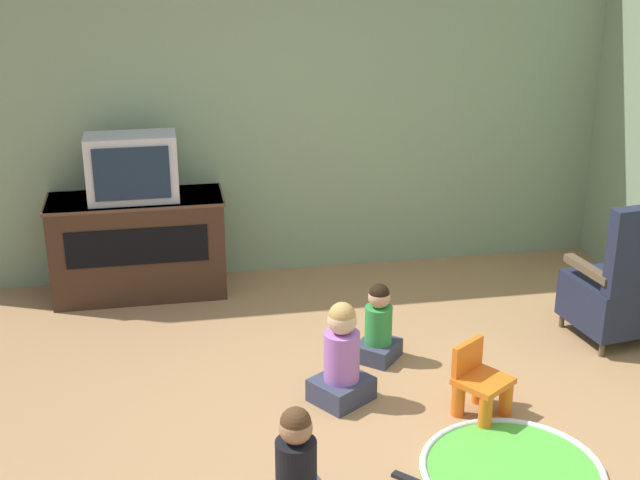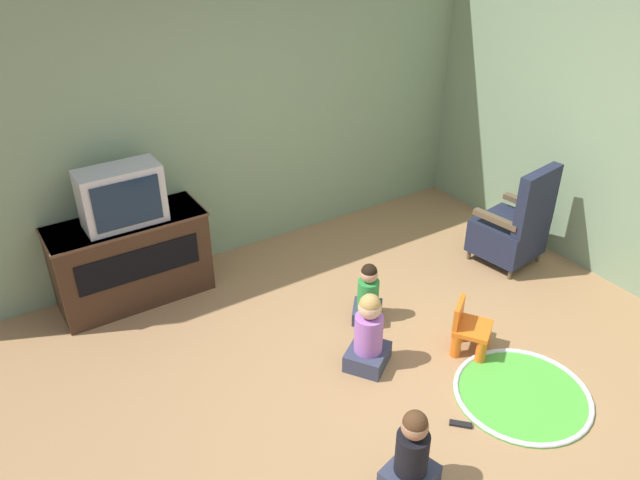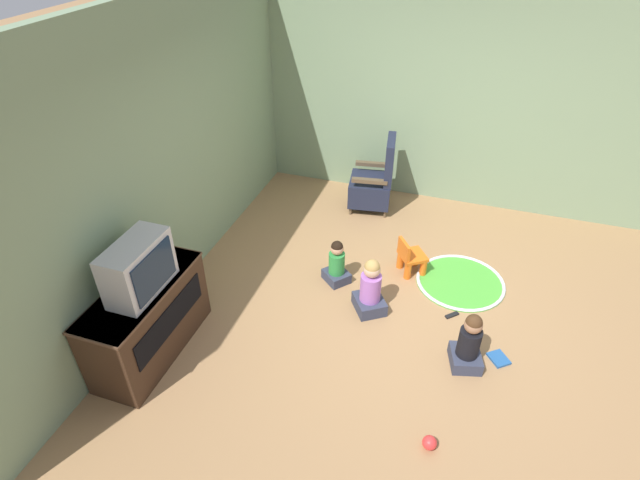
{
  "view_description": "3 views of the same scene",
  "coord_description": "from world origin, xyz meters",
  "px_view_note": "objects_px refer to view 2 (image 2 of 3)",
  "views": [
    {
      "loc": [
        -1.03,
        -4.15,
        2.77
      ],
      "look_at": [
        -0.15,
        0.67,
        0.9
      ],
      "focal_mm": 50.0,
      "sensor_mm": 36.0,
      "label": 1
    },
    {
      "loc": [
        -2.31,
        -2.47,
        3.18
      ],
      "look_at": [
        -0.15,
        0.89,
        0.84
      ],
      "focal_mm": 35.0,
      "sensor_mm": 36.0,
      "label": 2
    },
    {
      "loc": [
        -3.84,
        -0.37,
        3.58
      ],
      "look_at": [
        -0.25,
        0.82,
        0.89
      ],
      "focal_mm": 28.0,
      "sensor_mm": 36.0,
      "label": 3
    }
  ],
  "objects_px": {
    "television": "(122,196)",
    "child_watching_center": "(412,455)",
    "remote_control": "(461,424)",
    "black_armchair": "(514,228)",
    "yellow_kid_chair": "(470,331)",
    "tv_cabinet": "(131,259)",
    "child_watching_right": "(368,335)",
    "child_watching_left": "(368,296)"
  },
  "relations": [
    {
      "from": "child_watching_left",
      "to": "child_watching_center",
      "type": "relative_size",
      "value": 0.88
    },
    {
      "from": "yellow_kid_chair",
      "to": "child_watching_right",
      "type": "xyz_separation_m",
      "value": [
        -0.75,
        0.29,
        0.09
      ]
    },
    {
      "from": "child_watching_center",
      "to": "yellow_kid_chair",
      "type": "bearing_deg",
      "value": 16.14
    },
    {
      "from": "remote_control",
      "to": "tv_cabinet",
      "type": "bearing_deg",
      "value": -17.3
    },
    {
      "from": "television",
      "to": "child_watching_center",
      "type": "distance_m",
      "value": 2.93
    },
    {
      "from": "television",
      "to": "child_watching_left",
      "type": "xyz_separation_m",
      "value": [
        1.5,
        -1.28,
        -0.77
      ]
    },
    {
      "from": "tv_cabinet",
      "to": "remote_control",
      "type": "bearing_deg",
      "value": -62.93
    },
    {
      "from": "tv_cabinet",
      "to": "child_watching_center",
      "type": "distance_m",
      "value": 2.88
    },
    {
      "from": "black_armchair",
      "to": "remote_control",
      "type": "relative_size",
      "value": 7.27
    },
    {
      "from": "child_watching_center",
      "to": "remote_control",
      "type": "xyz_separation_m",
      "value": [
        0.59,
        0.17,
        -0.25
      ]
    },
    {
      "from": "yellow_kid_chair",
      "to": "tv_cabinet",
      "type": "bearing_deg",
      "value": 98.16
    },
    {
      "from": "tv_cabinet",
      "to": "black_armchair",
      "type": "distance_m",
      "value": 3.42
    },
    {
      "from": "television",
      "to": "child_watching_right",
      "type": "xyz_separation_m",
      "value": [
        1.17,
        -1.73,
        -0.72
      ]
    },
    {
      "from": "yellow_kid_chair",
      "to": "child_watching_left",
      "type": "xyz_separation_m",
      "value": [
        -0.41,
        0.74,
        0.05
      ]
    },
    {
      "from": "television",
      "to": "child_watching_right",
      "type": "relative_size",
      "value": 1.01
    },
    {
      "from": "yellow_kid_chair",
      "to": "remote_control",
      "type": "distance_m",
      "value": 0.81
    },
    {
      "from": "child_watching_right",
      "to": "remote_control",
      "type": "bearing_deg",
      "value": -112.66
    },
    {
      "from": "tv_cabinet",
      "to": "child_watching_left",
      "type": "height_order",
      "value": "tv_cabinet"
    },
    {
      "from": "television",
      "to": "child_watching_left",
      "type": "height_order",
      "value": "television"
    },
    {
      "from": "child_watching_left",
      "to": "television",
      "type": "bearing_deg",
      "value": 90.11
    },
    {
      "from": "tv_cabinet",
      "to": "child_watching_right",
      "type": "relative_size",
      "value": 2.02
    },
    {
      "from": "remote_control",
      "to": "television",
      "type": "bearing_deg",
      "value": -16.84
    },
    {
      "from": "television",
      "to": "child_watching_center",
      "type": "relative_size",
      "value": 1.08
    },
    {
      "from": "yellow_kid_chair",
      "to": "remote_control",
      "type": "relative_size",
      "value": 3.08
    },
    {
      "from": "tv_cabinet",
      "to": "child_watching_center",
      "type": "bearing_deg",
      "value": -75.07
    },
    {
      "from": "tv_cabinet",
      "to": "child_watching_center",
      "type": "xyz_separation_m",
      "value": [
        0.74,
        -2.78,
        -0.13
      ]
    },
    {
      "from": "child_watching_left",
      "to": "child_watching_right",
      "type": "distance_m",
      "value": 0.57
    },
    {
      "from": "remote_control",
      "to": "black_armchair",
      "type": "bearing_deg",
      "value": -99.54
    },
    {
      "from": "child_watching_left",
      "to": "remote_control",
      "type": "distance_m",
      "value": 1.31
    },
    {
      "from": "child_watching_left",
      "to": "remote_control",
      "type": "relative_size",
      "value": 3.8
    },
    {
      "from": "child_watching_center",
      "to": "tv_cabinet",
      "type": "bearing_deg",
      "value": 89.76
    },
    {
      "from": "yellow_kid_chair",
      "to": "child_watching_center",
      "type": "bearing_deg",
      "value": 176.63
    },
    {
      "from": "television",
      "to": "child_watching_right",
      "type": "height_order",
      "value": "television"
    },
    {
      "from": "child_watching_left",
      "to": "remote_control",
      "type": "height_order",
      "value": "child_watching_left"
    },
    {
      "from": "television",
      "to": "child_watching_right",
      "type": "distance_m",
      "value": 2.21
    },
    {
      "from": "tv_cabinet",
      "to": "remote_control",
      "type": "height_order",
      "value": "tv_cabinet"
    },
    {
      "from": "black_armchair",
      "to": "child_watching_center",
      "type": "distance_m",
      "value": 2.8
    },
    {
      "from": "television",
      "to": "yellow_kid_chair",
      "type": "relative_size",
      "value": 1.5
    },
    {
      "from": "black_armchair",
      "to": "child_watching_left",
      "type": "distance_m",
      "value": 1.65
    },
    {
      "from": "child_watching_right",
      "to": "child_watching_center",
      "type": "bearing_deg",
      "value": -147.03
    },
    {
      "from": "television",
      "to": "child_watching_center",
      "type": "bearing_deg",
      "value": -74.81
    },
    {
      "from": "yellow_kid_chair",
      "to": "child_watching_left",
      "type": "bearing_deg",
      "value": 84.56
    }
  ]
}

